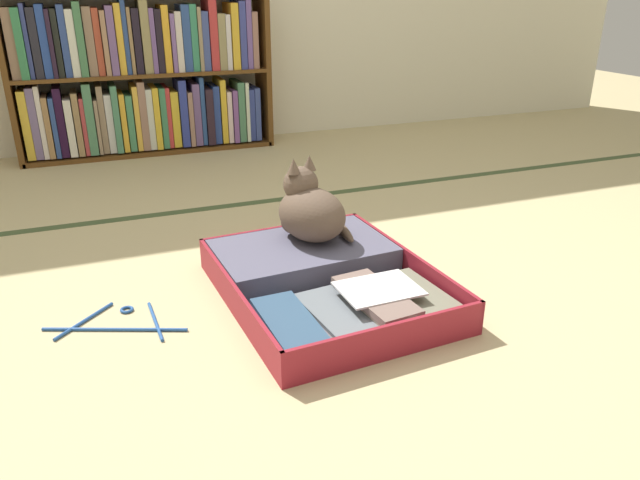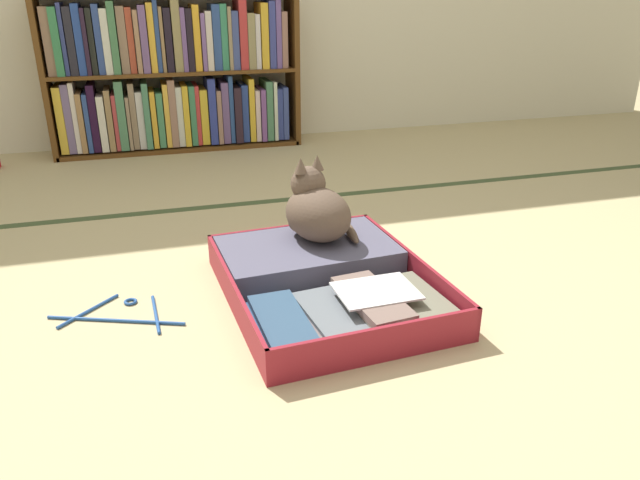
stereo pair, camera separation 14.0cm
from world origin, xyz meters
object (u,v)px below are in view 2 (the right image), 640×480
Objects in this scene: black_cat at (316,210)px; clothes_hanger at (121,314)px; open_suitcase at (322,278)px; bookshelf at (173,76)px.

black_cat is 0.71m from clothes_hanger.
bookshelf is at bearing 98.64° from open_suitcase.
clothes_hanger is at bearing 178.38° from open_suitcase.
bookshelf is 2.07m from open_suitcase.
black_cat is at bearing -79.43° from bookshelf.
open_suitcase is 0.63m from clothes_hanger.
open_suitcase is at bearing -1.62° from clothes_hanger.
open_suitcase is 2.57× the size of black_cat.
clothes_hanger is at bearing -165.20° from black_cat.
black_cat is at bearing 14.80° from clothes_hanger.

